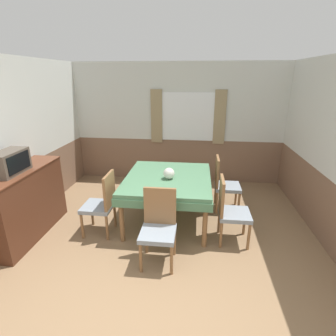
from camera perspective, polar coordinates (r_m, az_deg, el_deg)
name	(u,v)px	position (r m, az deg, el deg)	size (l,w,h in m)	color
wall_back	(178,124)	(5.87, 2.21, 9.58)	(4.98, 0.10, 2.60)	silver
wall_left	(21,144)	(4.75, -29.34, 4.66)	(0.05, 4.44, 2.60)	silver
wall_right	(332,153)	(4.29, 32.14, 2.82)	(0.05, 4.44, 2.60)	silver
dining_table	(168,183)	(4.24, 0.02, -3.22)	(1.38, 1.56, 0.78)	#4C7A56
chair_right_near	(230,209)	(3.87, 13.26, -8.69)	(0.44, 0.44, 0.98)	brown
chair_head_near	(159,225)	(3.40, -2.00, -12.28)	(0.44, 0.44, 0.98)	brown
chair_left_near	(102,202)	(4.08, -14.13, -7.23)	(0.44, 0.44, 0.98)	brown
chair_right_far	(224,182)	(4.76, 12.02, -3.10)	(0.44, 0.44, 0.98)	brown
sideboard	(25,203)	(4.44, -28.61, -6.70)	(0.46, 1.47, 1.04)	#4C2819
tv	(9,163)	(4.13, -31.26, 1.03)	(0.29, 0.54, 0.32)	#51473D
vase	(169,173)	(4.09, 0.20, -1.19)	(0.18, 0.18, 0.18)	silver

